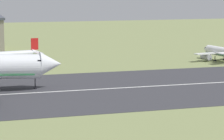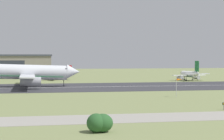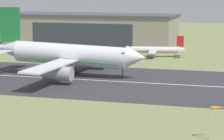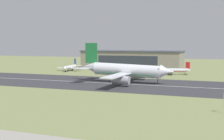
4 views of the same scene
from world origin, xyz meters
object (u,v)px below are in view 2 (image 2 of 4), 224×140
at_px(airplane_parked_west, 190,74).
at_px(windsock_pole, 179,80).
at_px(airplane_parked_east, 52,75).
at_px(airplane_landing, 25,73).
at_px(shrub_clump, 99,123).

bearing_deg(airplane_parked_west, windsock_pole, -113.03).
relative_size(airplane_parked_west, airplane_parked_east, 0.86).
distance_m(airplane_landing, shrub_clump, 107.05).
distance_m(airplane_landing, airplane_parked_east, 49.49).
relative_size(airplane_landing, shrub_clump, 12.84).
bearing_deg(airplane_parked_east, windsock_pole, -71.99).
distance_m(airplane_parked_west, airplane_parked_east, 69.07).
bearing_deg(airplane_parked_east, airplane_parked_west, -13.36).
distance_m(airplane_parked_east, shrub_clump, 153.81).
xyz_separation_m(airplane_parked_west, airplane_parked_east, (-67.20, 15.96, -0.63)).
bearing_deg(windsock_pole, airplane_parked_west, 66.97).
height_order(airplane_parked_west, airplane_parked_east, airplane_parked_west).
bearing_deg(airplane_parked_east, airplane_landing, -105.72).
relative_size(airplane_parked_east, windsock_pole, 3.89).
xyz_separation_m(airplane_parked_west, windsock_pole, (-35.13, -82.66, 1.95)).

